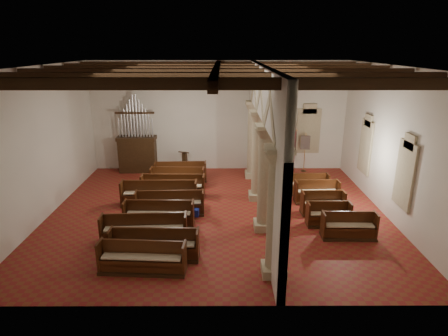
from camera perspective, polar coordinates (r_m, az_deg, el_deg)
floor at (r=15.96m, az=-1.00°, el=-6.77°), size 14.00×14.00×0.00m
ceiling at (r=14.50m, az=-1.13°, el=15.28°), size 14.00×14.00×0.00m
wall_back at (r=20.81m, az=-0.82°, el=7.83°), size 14.00×0.02×6.00m
wall_front at (r=9.26m, az=-1.60°, el=-5.55°), size 14.00×0.02×6.00m
wall_left at (r=16.60m, az=-26.04°, el=3.32°), size 0.02×12.00×6.00m
wall_right at (r=16.41m, az=24.24°, el=3.41°), size 0.02×12.00×6.00m
ceiling_beams at (r=14.51m, az=-1.13°, el=14.57°), size 13.80×11.80×0.30m
arcade at (r=14.90m, az=5.90°, el=5.80°), size 0.90×11.90×6.00m
window_right_a at (r=15.31m, az=26.00°, el=-0.94°), size 0.03×1.00×2.20m
window_right_b at (r=18.82m, az=20.88°, el=3.02°), size 0.03×1.00×2.20m
window_back at (r=21.48m, az=12.71°, el=5.53°), size 1.00×0.03×2.20m
pipe_organ at (r=21.21m, az=-13.08°, el=3.04°), size 2.10×0.85×4.40m
lectern at (r=21.02m, az=-6.02°, el=0.81°), size 0.58×0.61×1.21m
dossal_curtain at (r=21.39m, az=8.63°, el=2.86°), size 1.80×0.07×2.17m
processional_banner at (r=21.32m, az=12.15°, el=1.52°), size 0.50×0.64×2.21m
hymnal_box_a at (r=12.80m, az=-9.44°, el=-12.45°), size 0.39×0.35×0.32m
hymnal_box_b at (r=14.41m, az=-6.86°, el=-8.55°), size 0.45×0.41×0.36m
hymnal_box_c at (r=15.38m, az=-4.44°, el=-6.78°), size 0.33×0.28×0.31m
tube_heater_a at (r=12.65m, az=-13.54°, el=-13.65°), size 1.01×0.14×0.10m
tube_heater_b at (r=12.78m, az=-14.78°, el=-13.42°), size 0.98×0.39×0.10m
nave_pew_0 at (r=12.23m, az=-12.31°, el=-13.81°), size 2.74×0.84×1.00m
nave_pew_1 at (r=12.83m, az=-10.53°, el=-12.02°), size 2.95×0.75×1.03m
nave_pew_2 at (r=13.85m, az=-12.03°, el=-9.69°), size 3.06×0.86×1.05m
nave_pew_3 at (r=14.93m, az=-9.85°, el=-7.47°), size 2.72×0.72×1.02m
nave_pew_4 at (r=15.83m, az=-8.24°, el=-5.87°), size 2.87×0.78×1.01m
nave_pew_5 at (r=16.78m, az=-9.83°, el=-4.42°), size 3.31×0.75×1.11m
nave_pew_6 at (r=17.55m, az=-7.76°, el=-3.31°), size 2.93×0.76×1.07m
nave_pew_7 at (r=18.75m, az=-7.10°, el=-1.93°), size 2.66×0.75×1.01m
nave_pew_8 at (r=19.56m, az=-6.60°, el=-1.04°), size 2.69×0.81×1.02m
aisle_pew_0 at (r=14.58m, az=18.44°, el=-8.87°), size 1.97×0.70×0.98m
aisle_pew_1 at (r=15.31m, az=15.60°, el=-7.28°), size 1.70×0.66×0.96m
aisle_pew_2 at (r=16.24m, az=14.79°, el=-5.67°), size 1.81×0.73×0.99m
aisle_pew_3 at (r=17.34m, az=13.91°, el=-4.02°), size 1.99×0.75×1.02m
aisle_pew_4 at (r=18.28m, az=12.66°, el=-2.82°), size 1.96×0.73×0.96m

